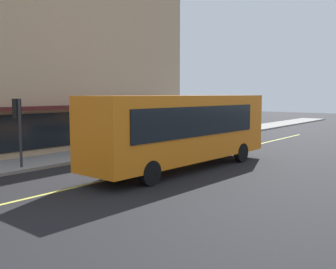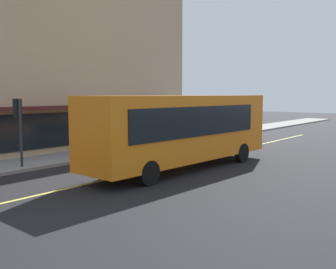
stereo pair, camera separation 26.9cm
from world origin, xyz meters
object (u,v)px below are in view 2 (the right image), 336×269
Objects in this scene: car_white at (138,144)px; pedestrian_by_curb at (203,125)px; bus at (183,128)px; pedestrian_mid_block at (115,136)px; traffic_light at (18,116)px; pedestrian_waiting at (165,129)px; car_navy at (224,132)px.

car_white is 9.37m from pedestrian_by_curb.
bus is 6.04m from pedestrian_mid_block.
bus reaches higher than pedestrian_by_curb.
traffic_light is 6.78m from car_white.
traffic_light is 2.07× the size of pedestrian_waiting.
pedestrian_mid_block is (-0.17, 1.70, 0.38)m from car_white.
car_white is (6.29, -1.81, -1.79)m from traffic_light.
bus is 3.51× the size of traffic_light.
pedestrian_mid_block reaches higher than car_navy.
car_white is at bearing 178.78° from car_navy.
car_white is at bearing -156.05° from pedestrian_waiting.
bus is at bearing -107.89° from car_white.
pedestrian_mid_block is at bearing 168.63° from car_navy.
traffic_light is at bearing 179.59° from pedestrian_by_curb.
car_white is 2.82× the size of pedestrian_waiting.
pedestrian_by_curb is at bearing -0.41° from traffic_light.
bus is at bearing -159.52° from car_navy.
bus is 7.26× the size of pedestrian_waiting.
traffic_light reaches higher than pedestrian_waiting.
pedestrian_mid_block is (-5.52, -0.68, 0.05)m from pedestrian_waiting.
pedestrian_by_curb is (-0.06, 1.89, 0.44)m from car_navy.
bus reaches higher than pedestrian_mid_block.
traffic_light is 1.97× the size of pedestrian_mid_block.
car_navy is 1.94m from pedestrian_by_curb.
traffic_light reaches higher than car_white.
bus is 2.57× the size of car_white.
pedestrian_waiting is at bearing 2.81° from traffic_light.
pedestrian_waiting is 0.95× the size of pedestrian_mid_block.
pedestrian_by_curb is (9.20, 1.69, 0.44)m from car_white.
pedestrian_by_curb reaches higher than pedestrian_waiting.
traffic_light is 0.73× the size of car_white.
traffic_light is 15.79m from car_navy.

